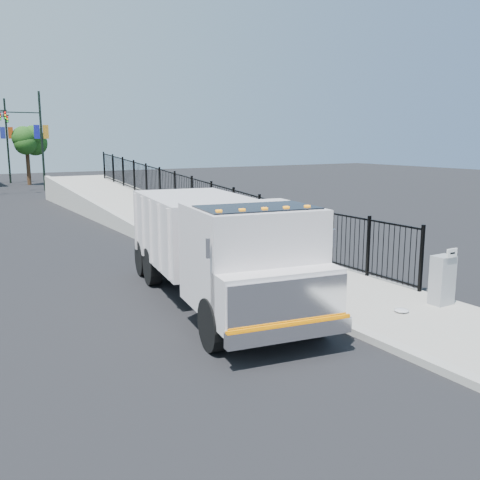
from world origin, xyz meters
TOP-DOWN VIEW (x-y plane):
  - ground at (0.00, 0.00)m, footprint 120.00×120.00m
  - sidewalk at (1.93, -2.00)m, footprint 3.55×12.00m
  - curb at (0.00, -2.00)m, footprint 0.30×12.00m
  - ramp at (2.12, 16.00)m, footprint 3.95×24.06m
  - iron_fence at (3.55, 12.00)m, footprint 0.10×28.00m
  - truck at (-1.52, 0.19)m, footprint 3.92×8.66m
  - worker at (0.79, -0.55)m, footprint 0.41×0.61m
  - utility_cabinet at (3.10, -3.06)m, footprint 0.55×0.40m
  - arrow_sign at (3.10, -3.28)m, footprint 0.35×0.04m
  - debris at (1.75, -2.99)m, footprint 0.35×0.35m
  - light_pole_1 at (0.88, 34.74)m, footprint 3.78×0.22m
  - light_pole_3 at (-0.35, 44.54)m, footprint 3.77×0.22m
  - tree_1 at (1.15, 41.48)m, footprint 2.09×2.09m

SIDE VIEW (x-z plane):
  - ground at x=0.00m, z-range 0.00..0.00m
  - ramp at x=2.12m, z-range -1.60..1.60m
  - sidewalk at x=1.93m, z-range 0.00..0.12m
  - curb at x=0.00m, z-range 0.00..0.16m
  - debris at x=1.75m, z-range 0.12..0.21m
  - utility_cabinet at x=3.10m, z-range 0.12..1.37m
  - iron_fence at x=3.55m, z-range 0.00..1.80m
  - worker at x=0.79m, z-range 0.12..1.78m
  - arrow_sign at x=3.10m, z-range 1.37..1.59m
  - truck at x=-1.52m, z-range 0.18..3.04m
  - tree_1 at x=1.15m, z-range 1.37..6.42m
  - light_pole_1 at x=0.88m, z-range 0.36..8.36m
  - light_pole_3 at x=-0.35m, z-range 0.36..8.36m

